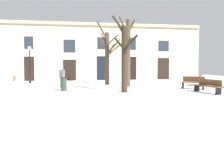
# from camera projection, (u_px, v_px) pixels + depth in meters

# --- Properties ---
(ground_plane) EXTENTS (37.25, 37.25, 0.00)m
(ground_plane) POSITION_uv_depth(u_px,v_px,m) (116.00, 90.00, 15.90)
(ground_plane) COLOR white
(building_facade) EXTENTS (23.28, 0.60, 6.34)m
(building_facade) POSITION_uv_depth(u_px,v_px,m) (101.00, 51.00, 25.22)
(building_facade) COLOR beige
(building_facade) RESTS_ON ground
(tree_foreground) EXTENTS (1.73, 2.06, 5.52)m
(tree_foreground) POSITION_uv_depth(u_px,v_px,m) (128.00, 49.00, 17.87)
(tree_foreground) COLOR #4C3D2D
(tree_foreground) RESTS_ON ground
(tree_center) EXTENTS (1.44, 2.83, 4.85)m
(tree_center) POSITION_uv_depth(u_px,v_px,m) (124.00, 56.00, 14.33)
(tree_center) COLOR #382B1E
(tree_center) RESTS_ON ground
(tree_near_facade) EXTENTS (2.41, 1.98, 5.45)m
(tree_near_facade) POSITION_uv_depth(u_px,v_px,m) (108.00, 55.00, 19.80)
(tree_near_facade) COLOR #4C3D2D
(tree_near_facade) RESTS_ON ground
(streetlamp) EXTENTS (0.30, 0.30, 3.48)m
(streetlamp) POSITION_uv_depth(u_px,v_px,m) (30.00, 60.00, 20.94)
(streetlamp) COLOR black
(streetlamp) RESTS_ON ground
(litter_bin) EXTENTS (0.39, 0.39, 0.89)m
(litter_bin) POSITION_uv_depth(u_px,v_px,m) (64.00, 84.00, 15.14)
(litter_bin) COLOR #2D3D2D
(litter_bin) RESTS_ON ground
(bench_facing_shops) EXTENTS (0.86, 1.97, 0.86)m
(bench_facing_shops) POSITION_uv_depth(u_px,v_px,m) (208.00, 86.00, 14.07)
(bench_facing_shops) COLOR brown
(bench_facing_shops) RESTS_ON ground
(bench_near_center_tree) EXTENTS (1.43, 1.72, 0.92)m
(bench_near_center_tree) POSITION_uv_depth(u_px,v_px,m) (202.00, 80.00, 18.73)
(bench_near_center_tree) COLOR brown
(bench_near_center_tree) RESTS_ON ground
(bench_by_litter_bin) EXTENTS (1.43, 1.34, 0.91)m
(bench_by_litter_bin) POSITION_uv_depth(u_px,v_px,m) (193.00, 82.00, 16.19)
(bench_by_litter_bin) COLOR brown
(bench_by_litter_bin) RESTS_ON ground
(person_strolling) EXTENTS (0.44, 0.40, 1.60)m
(person_strolling) POSITION_uv_depth(u_px,v_px,m) (62.00, 76.00, 17.10)
(person_strolling) COLOR #403D3A
(person_strolling) RESTS_ON ground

